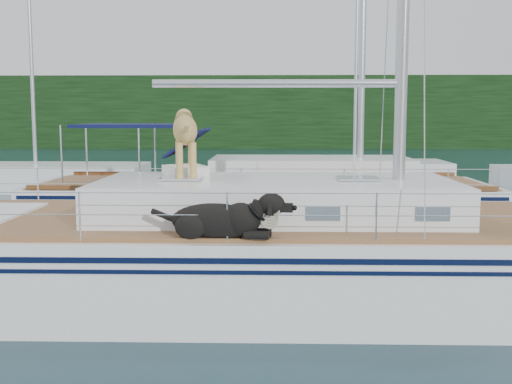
{
  "coord_description": "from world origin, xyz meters",
  "views": [
    {
      "loc": [
        0.74,
        -9.41,
        2.75
      ],
      "look_at": [
        0.5,
        0.2,
        1.6
      ],
      "focal_mm": 45.0,
      "sensor_mm": 36.0,
      "label": 1
    }
  ],
  "objects": [
    {
      "name": "ground",
      "position": [
        0.0,
        0.0,
        0.0
      ],
      "size": [
        120.0,
        120.0,
        0.0
      ],
      "primitive_type": "plane",
      "color": "black",
      "rests_on": "ground"
    },
    {
      "name": "bg_boat_west",
      "position": [
        -8.0,
        14.0,
        0.45
      ],
      "size": [
        8.0,
        3.0,
        11.65
      ],
      "color": "white",
      "rests_on": "ground"
    },
    {
      "name": "shore_bank",
      "position": [
        0.0,
        46.2,
        0.6
      ],
      "size": [
        92.0,
        1.0,
        1.2
      ],
      "primitive_type": "cube",
      "color": "#595147",
      "rests_on": "ground"
    },
    {
      "name": "main_sailboat",
      "position": [
        0.08,
        -0.0,
        0.68
      ],
      "size": [
        12.0,
        3.84,
        14.01
      ],
      "color": "white",
      "rests_on": "ground"
    },
    {
      "name": "bg_boat_center",
      "position": [
        4.0,
        16.0,
        0.45
      ],
      "size": [
        7.2,
        3.0,
        11.65
      ],
      "color": "white",
      "rests_on": "ground"
    },
    {
      "name": "neighbor_sailboat",
      "position": [
        0.6,
        6.23,
        0.63
      ],
      "size": [
        11.0,
        3.5,
        13.3
      ],
      "color": "white",
      "rests_on": "ground"
    },
    {
      "name": "tree_line",
      "position": [
        0.0,
        45.0,
        3.0
      ],
      "size": [
        90.0,
        3.0,
        6.0
      ],
      "primitive_type": "cube",
      "color": "black",
      "rests_on": "ground"
    }
  ]
}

